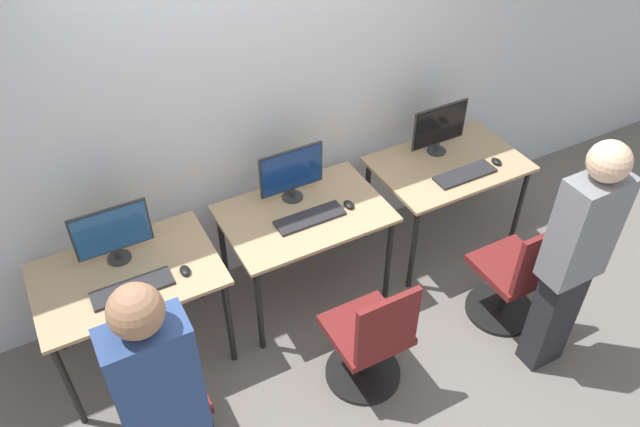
{
  "coord_description": "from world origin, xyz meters",
  "views": [
    {
      "loc": [
        -1.37,
        -2.42,
        3.37
      ],
      "look_at": [
        0.0,
        0.14,
        0.9
      ],
      "focal_mm": 35.0,
      "sensor_mm": 36.0,
      "label": 1
    }
  ],
  "objects_px": {
    "person_right": "(575,255)",
    "monitor_left": "(112,233)",
    "mouse_center": "(349,205)",
    "keyboard_left": "(132,289)",
    "person_left": "(164,408)",
    "mouse_left": "(185,271)",
    "keyboard_right": "(465,174)",
    "monitor_right": "(439,127)",
    "office_chair_right": "(515,279)",
    "office_chair_left": "(166,410)",
    "monitor_center": "(292,173)",
    "office_chair_center": "(370,343)",
    "mouse_right": "(497,161)",
    "keyboard_center": "(310,218)"
  },
  "relations": [
    {
      "from": "office_chair_left",
      "to": "keyboard_right",
      "type": "height_order",
      "value": "office_chair_left"
    },
    {
      "from": "person_right",
      "to": "mouse_right",
      "type": "bearing_deg",
      "value": 70.46
    },
    {
      "from": "office_chair_right",
      "to": "person_right",
      "type": "height_order",
      "value": "person_right"
    },
    {
      "from": "person_left",
      "to": "monitor_center",
      "type": "height_order",
      "value": "person_left"
    },
    {
      "from": "mouse_left",
      "to": "mouse_center",
      "type": "distance_m",
      "value": 1.15
    },
    {
      "from": "mouse_center",
      "to": "office_chair_right",
      "type": "height_order",
      "value": "office_chair_right"
    },
    {
      "from": "mouse_left",
      "to": "keyboard_right",
      "type": "distance_m",
      "value": 2.03
    },
    {
      "from": "mouse_center",
      "to": "mouse_right",
      "type": "distance_m",
      "value": 1.18
    },
    {
      "from": "keyboard_left",
      "to": "mouse_left",
      "type": "relative_size",
      "value": 5.11
    },
    {
      "from": "mouse_center",
      "to": "mouse_right",
      "type": "bearing_deg",
      "value": -3.91
    },
    {
      "from": "office_chair_right",
      "to": "person_right",
      "type": "xyz_separation_m",
      "value": [
        -0.03,
        -0.37,
        0.55
      ]
    },
    {
      "from": "mouse_right",
      "to": "keyboard_right",
      "type": "bearing_deg",
      "value": -178.06
    },
    {
      "from": "keyboard_left",
      "to": "person_left",
      "type": "height_order",
      "value": "person_left"
    },
    {
      "from": "keyboard_left",
      "to": "office_chair_center",
      "type": "bearing_deg",
      "value": -31.66
    },
    {
      "from": "keyboard_center",
      "to": "keyboard_right",
      "type": "relative_size",
      "value": 1.0
    },
    {
      "from": "person_right",
      "to": "office_chair_left",
      "type": "bearing_deg",
      "value": 167.48
    },
    {
      "from": "keyboard_center",
      "to": "monitor_right",
      "type": "height_order",
      "value": "monitor_right"
    },
    {
      "from": "mouse_center",
      "to": "monitor_right",
      "type": "bearing_deg",
      "value": 15.55
    },
    {
      "from": "keyboard_left",
      "to": "person_left",
      "type": "bearing_deg",
      "value": -95.08
    },
    {
      "from": "person_left",
      "to": "office_chair_right",
      "type": "xyz_separation_m",
      "value": [
        2.37,
        0.22,
        -0.55
      ]
    },
    {
      "from": "mouse_center",
      "to": "keyboard_left",
      "type": "bearing_deg",
      "value": -177.68
    },
    {
      "from": "keyboard_left",
      "to": "mouse_left",
      "type": "height_order",
      "value": "mouse_left"
    },
    {
      "from": "monitor_left",
      "to": "monitor_right",
      "type": "xyz_separation_m",
      "value": [
        2.34,
        0.02,
        0.0
      ]
    },
    {
      "from": "person_right",
      "to": "monitor_left",
      "type": "bearing_deg",
      "value": 148.6
    },
    {
      "from": "monitor_left",
      "to": "mouse_left",
      "type": "height_order",
      "value": "monitor_left"
    },
    {
      "from": "mouse_left",
      "to": "keyboard_right",
      "type": "relative_size",
      "value": 0.2
    },
    {
      "from": "keyboard_left",
      "to": "office_chair_left",
      "type": "bearing_deg",
      "value": -94.7
    },
    {
      "from": "office_chair_left",
      "to": "keyboard_center",
      "type": "relative_size",
      "value": 1.96
    },
    {
      "from": "office_chair_center",
      "to": "person_left",
      "type": "bearing_deg",
      "value": -169.7
    },
    {
      "from": "office_chair_right",
      "to": "mouse_left",
      "type": "bearing_deg",
      "value": 160.25
    },
    {
      "from": "office_chair_left",
      "to": "office_chair_center",
      "type": "height_order",
      "value": "same"
    },
    {
      "from": "person_left",
      "to": "mouse_center",
      "type": "bearing_deg",
      "value": 33.06
    },
    {
      "from": "office_chair_left",
      "to": "keyboard_center",
      "type": "xyz_separation_m",
      "value": [
        1.22,
        0.64,
        0.39
      ]
    },
    {
      "from": "mouse_left",
      "to": "office_chair_center",
      "type": "bearing_deg",
      "value": -39.56
    },
    {
      "from": "office_chair_left",
      "to": "monitor_left",
      "type": "bearing_deg",
      "value": 86.86
    },
    {
      "from": "monitor_center",
      "to": "monitor_right",
      "type": "bearing_deg",
      "value": -0.73
    },
    {
      "from": "monitor_right",
      "to": "person_left",
      "type": "bearing_deg",
      "value": -152.75
    },
    {
      "from": "office_chair_left",
      "to": "person_left",
      "type": "xyz_separation_m",
      "value": [
        -0.04,
        -0.37,
        0.55
      ]
    },
    {
      "from": "monitor_left",
      "to": "keyboard_right",
      "type": "xyz_separation_m",
      "value": [
        2.34,
        -0.32,
        -0.2
      ]
    },
    {
      "from": "monitor_left",
      "to": "office_chair_center",
      "type": "bearing_deg",
      "value": -40.82
    },
    {
      "from": "person_right",
      "to": "keyboard_left",
      "type": "bearing_deg",
      "value": 154.22
    },
    {
      "from": "keyboard_left",
      "to": "monitor_right",
      "type": "height_order",
      "value": "monitor_right"
    },
    {
      "from": "monitor_center",
      "to": "office_chair_center",
      "type": "distance_m",
      "value": 1.19
    },
    {
      "from": "mouse_center",
      "to": "person_right",
      "type": "relative_size",
      "value": 0.05
    },
    {
      "from": "keyboard_center",
      "to": "mouse_right",
      "type": "relative_size",
      "value": 5.11
    },
    {
      "from": "mouse_left",
      "to": "monitor_right",
      "type": "xyz_separation_m",
      "value": [
        2.03,
        0.32,
        0.19
      ]
    },
    {
      "from": "monitor_left",
      "to": "monitor_right",
      "type": "relative_size",
      "value": 1.0
    },
    {
      "from": "mouse_right",
      "to": "monitor_left",
      "type": "bearing_deg",
      "value": 173.32
    },
    {
      "from": "monitor_left",
      "to": "office_chair_left",
      "type": "xyz_separation_m",
      "value": [
        -0.05,
        -0.86,
        -0.59
      ]
    },
    {
      "from": "keyboard_left",
      "to": "monitor_right",
      "type": "distance_m",
      "value": 2.37
    }
  ]
}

